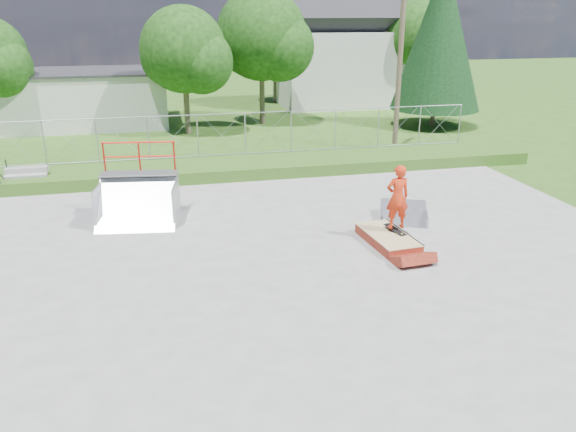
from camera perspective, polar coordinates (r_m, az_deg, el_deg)
name	(u,v)px	position (r m, az deg, el deg)	size (l,w,h in m)	color
ground	(309,267)	(14.70, 2.17, -5.20)	(120.00, 120.00, 0.00)	#315418
concrete_pad	(309,266)	(14.69, 2.17, -5.13)	(20.00, 16.00, 0.04)	gray
grass_berm	(250,166)	(23.38, -3.91, 5.08)	(24.00, 3.00, 0.50)	#315418
grind_box	(388,239)	(16.25, 10.09, -2.33)	(1.25, 2.28, 0.33)	maroon
quarter_pipe	(136,187)	(17.91, -15.17, 2.88)	(2.39, 2.02, 2.39)	#9FA2A7
flat_bank_ramp	(404,214)	(18.19, 11.66, 0.21)	(1.45, 1.54, 0.44)	#9FA2A7
skateboard	(395,230)	(16.39, 10.83, -1.41)	(0.22, 0.80, 0.02)	black
skater	(397,199)	(16.08, 11.05, 1.66)	(0.67, 0.44, 1.85)	red
concrete_stairs	(25,181)	(22.85, -25.14, 3.24)	(1.50, 1.60, 0.80)	gray
chain_link_fence	(245,134)	(24.08, -4.37, 8.32)	(20.00, 0.06, 1.80)	#96989F
utility_building_flat	(78,99)	(35.42, -20.55, 11.07)	(10.00, 6.00, 3.00)	beige
gable_house	(338,49)	(40.86, 5.06, 16.55)	(8.40, 6.08, 8.94)	beige
utility_pole	(400,64)	(27.26, 11.28, 14.90)	(0.24, 0.24, 8.00)	#4E4031
tree_left_near	(189,53)	(30.77, -10.07, 15.97)	(4.76, 4.48, 6.65)	#4E4031
tree_center	(267,38)	(33.27, -2.17, 17.58)	(5.44, 5.12, 7.60)	#4E4031
tree_right_far	(422,39)	(40.77, 13.47, 17.10)	(5.10, 4.80, 7.12)	#4E4031
tree_back_mid	(279,51)	(41.69, -0.93, 16.41)	(4.08, 3.84, 5.70)	#4E4031
conifer_tree	(440,35)	(33.64, 15.18, 17.31)	(5.04, 5.04, 9.10)	#4E4031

